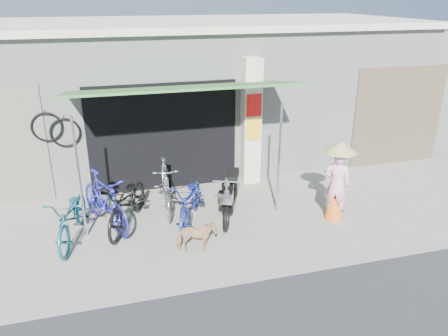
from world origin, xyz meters
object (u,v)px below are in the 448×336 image
object	(u,v)px
bike_blue	(105,201)
street_dog	(196,237)
bike_silver	(165,186)
moped	(230,193)
bike_navy	(191,201)
bike_teal	(73,217)
bike_black	(128,203)
nun	(337,181)

from	to	relation	value
bike_blue	street_dog	world-z (taller)	bike_blue
street_dog	bike_blue	bearing A→B (deg)	56.25
bike_silver	moped	world-z (taller)	bike_silver
bike_navy	moped	world-z (taller)	moped
bike_navy	bike_silver	bearing A→B (deg)	139.85
bike_navy	bike_teal	bearing A→B (deg)	-157.19
bike_teal	bike_black	distance (m)	1.05
bike_silver	nun	size ratio (longest dim) A/B	1.11
bike_silver	bike_navy	world-z (taller)	bike_silver
bike_teal	moped	xyz separation A→B (m)	(3.10, 0.22, -0.01)
bike_silver	bike_teal	bearing A→B (deg)	-152.87
bike_blue	bike_teal	bearing A→B (deg)	-171.81
bike_teal	bike_black	xyz separation A→B (m)	(1.02, 0.26, 0.02)
bike_silver	bike_navy	size ratio (longest dim) A/B	0.97
moped	nun	world-z (taller)	nun
bike_black	nun	bearing A→B (deg)	12.80
bike_black	nun	distance (m)	4.18
bike_silver	bike_navy	bearing A→B (deg)	-57.95
bike_teal	bike_silver	world-z (taller)	bike_silver
bike_blue	nun	size ratio (longest dim) A/B	1.12
bike_black	street_dog	xyz separation A→B (m)	(1.09, -1.27, -0.20)
bike_black	moped	world-z (taller)	moped
moped	nun	distance (m)	2.17
bike_blue	street_dog	size ratio (longest dim) A/B	2.60
bike_blue	bike_navy	world-z (taller)	bike_blue
bike_blue	bike_black	world-z (taller)	bike_blue
bike_teal	bike_navy	distance (m)	2.23
bike_black	nun	world-z (taller)	nun
bike_silver	street_dog	world-z (taller)	bike_silver
moped	bike_navy	bearing A→B (deg)	-145.27
bike_silver	moped	size ratio (longest dim) A/B	1.04
street_dog	nun	distance (m)	3.09
bike_teal	street_dog	size ratio (longest dim) A/B	2.58
bike_black	street_dog	distance (m)	1.68
bike_blue	bike_navy	distance (m)	1.68
bike_teal	bike_navy	world-z (taller)	bike_navy
street_dog	nun	size ratio (longest dim) A/B	0.43
nun	bike_navy	bearing A→B (deg)	28.12
bike_blue	nun	distance (m)	4.62
bike_teal	bike_blue	size ratio (longest dim) A/B	0.99
bike_teal	moped	size ratio (longest dim) A/B	1.04
bike_teal	bike_navy	size ratio (longest dim) A/B	0.97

